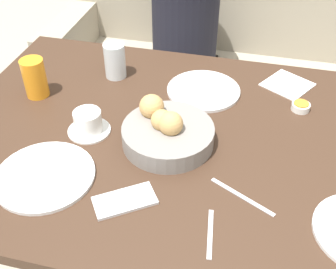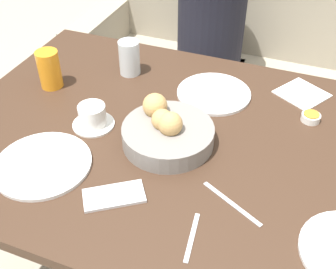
# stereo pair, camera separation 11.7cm
# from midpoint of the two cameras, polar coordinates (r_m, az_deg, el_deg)

# --- Properties ---
(dining_table) EXTENTS (1.50, 0.97, 0.74)m
(dining_table) POSITION_cam_midpoint_polar(r_m,az_deg,el_deg) (1.26, 7.02, -4.19)
(dining_table) COLOR #3D281C
(dining_table) RESTS_ON ground_plane
(couch) EXTENTS (1.80, 0.70, 0.87)m
(couch) POSITION_cam_midpoint_polar(r_m,az_deg,el_deg) (2.28, 13.07, 6.61)
(couch) COLOR #9E937F
(couch) RESTS_ON ground_plane
(seated_person) EXTENTS (0.31, 0.40, 1.15)m
(seated_person) POSITION_cam_midpoint_polar(r_m,az_deg,el_deg) (2.09, 7.16, 10.05)
(seated_person) COLOR #23232D
(seated_person) RESTS_ON ground_plane
(bread_basket) EXTENTS (0.26, 0.26, 0.11)m
(bread_basket) POSITION_cam_midpoint_polar(r_m,az_deg,el_deg) (1.17, 2.70, 0.33)
(bread_basket) COLOR gray
(bread_basket) RESTS_ON dining_table
(plate_near_left) EXTENTS (0.26, 0.26, 0.01)m
(plate_near_left) POSITION_cam_midpoint_polar(r_m,az_deg,el_deg) (1.15, -13.84, -4.07)
(plate_near_left) COLOR white
(plate_near_left) RESTS_ON dining_table
(plate_far_center) EXTENTS (0.24, 0.24, 0.01)m
(plate_far_center) POSITION_cam_midpoint_polar(r_m,az_deg,el_deg) (1.39, 8.63, 5.45)
(plate_far_center) COLOR white
(plate_far_center) RESTS_ON dining_table
(juice_glass) EXTENTS (0.07, 0.07, 0.13)m
(juice_glass) POSITION_cam_midpoint_polar(r_m,az_deg,el_deg) (1.43, -13.53, 8.51)
(juice_glass) COLOR orange
(juice_glass) RESTS_ON dining_table
(water_tumbler) EXTENTS (0.07, 0.07, 0.12)m
(water_tumbler) POSITION_cam_midpoint_polar(r_m,az_deg,el_deg) (1.47, -2.95, 10.28)
(water_tumbler) COLOR silver
(water_tumbler) RESTS_ON dining_table
(coffee_cup) EXTENTS (0.12, 0.12, 0.07)m
(coffee_cup) POSITION_cam_midpoint_polar(r_m,az_deg,el_deg) (1.24, -7.55, 2.30)
(coffee_cup) COLOR white
(coffee_cup) RESTS_ON dining_table
(jam_bowl_honey) EXTENTS (0.06, 0.06, 0.03)m
(jam_bowl_honey) POSITION_cam_midpoint_polar(r_m,az_deg,el_deg) (1.35, 21.16, 2.11)
(jam_bowl_honey) COLOR white
(jam_bowl_honey) RESTS_ON dining_table
(fork_silver) EXTENTS (0.17, 0.09, 0.00)m
(fork_silver) POSITION_cam_midpoint_polar(r_m,az_deg,el_deg) (1.05, 11.84, -9.28)
(fork_silver) COLOR #B7B7BC
(fork_silver) RESTS_ON dining_table
(spoon_coffee) EXTENTS (0.03, 0.14, 0.00)m
(spoon_coffee) POSITION_cam_midpoint_polar(r_m,az_deg,el_deg) (0.97, 6.81, -13.81)
(spoon_coffee) COLOR #B7B7BC
(spoon_coffee) RESTS_ON dining_table
(napkin) EXTENTS (0.19, 0.19, 0.00)m
(napkin) POSITION_cam_midpoint_polar(r_m,az_deg,el_deg) (1.47, 19.90, 5.13)
(napkin) COLOR white
(napkin) RESTS_ON dining_table
(cell_phone) EXTENTS (0.17, 0.15, 0.01)m
(cell_phone) POSITION_cam_midpoint_polar(r_m,az_deg,el_deg) (1.04, -4.13, -8.43)
(cell_phone) COLOR silver
(cell_phone) RESTS_ON dining_table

